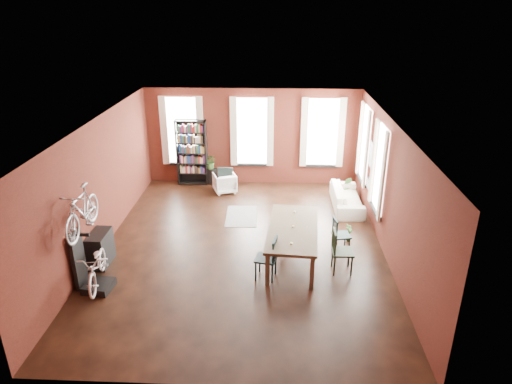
# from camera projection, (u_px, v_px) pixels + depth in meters

# --- Properties ---
(room) EXTENTS (9.00, 9.04, 3.22)m
(room) POSITION_uv_depth(u_px,v_px,m) (254.00, 160.00, 11.26)
(room) COLOR black
(room) RESTS_ON ground
(dining_table) EXTENTS (1.34, 2.60, 0.86)m
(dining_table) POSITION_uv_depth(u_px,v_px,m) (292.00, 243.00, 10.85)
(dining_table) COLOR brown
(dining_table) RESTS_ON ground
(dining_chair_a) EXTENTS (0.54, 0.54, 1.00)m
(dining_chair_a) POSITION_uv_depth(u_px,v_px,m) (266.00, 258.00, 10.10)
(dining_chair_a) COLOR #172F32
(dining_chair_a) RESTS_ON ground
(dining_chair_b) EXTENTS (0.38, 0.38, 0.81)m
(dining_chair_b) POSITION_uv_depth(u_px,v_px,m) (283.00, 233.00, 11.38)
(dining_chair_b) COLOR black
(dining_chair_b) RESTS_ON ground
(dining_chair_c) EXTENTS (0.48, 0.48, 1.03)m
(dining_chair_c) POSITION_uv_depth(u_px,v_px,m) (343.00, 252.00, 10.33)
(dining_chair_c) COLOR #1F2F1C
(dining_chair_c) RESTS_ON ground
(dining_chair_d) EXTENTS (0.48, 0.48, 0.89)m
(dining_chair_d) POSITION_uv_depth(u_px,v_px,m) (341.00, 235.00, 11.20)
(dining_chair_d) COLOR #183436
(dining_chair_d) RESTS_ON ground
(bookshelf) EXTENTS (1.00, 0.32, 2.20)m
(bookshelf) POSITION_uv_depth(u_px,v_px,m) (192.00, 153.00, 15.15)
(bookshelf) COLOR black
(bookshelf) RESTS_ON ground
(white_armchair) EXTENTS (0.85, 0.83, 0.70)m
(white_armchair) POSITION_uv_depth(u_px,v_px,m) (225.00, 182.00, 14.75)
(white_armchair) COLOR white
(white_armchair) RESTS_ON ground
(cream_sofa) EXTENTS (0.61, 2.08, 0.81)m
(cream_sofa) POSITION_uv_depth(u_px,v_px,m) (347.00, 194.00, 13.64)
(cream_sofa) COLOR beige
(cream_sofa) RESTS_ON ground
(striped_rug) EXTENTS (0.93, 1.44, 0.01)m
(striped_rug) POSITION_uv_depth(u_px,v_px,m) (242.00, 216.00, 13.20)
(striped_rug) COLOR black
(striped_rug) RESTS_ON ground
(bike_trainer) EXTENTS (0.62, 0.62, 0.16)m
(bike_trainer) POSITION_uv_depth(u_px,v_px,m) (99.00, 286.00, 9.83)
(bike_trainer) COLOR black
(bike_trainer) RESTS_ON ground
(bike_wall_rack) EXTENTS (0.16, 0.60, 1.30)m
(bike_wall_rack) POSITION_uv_depth(u_px,v_px,m) (78.00, 259.00, 9.77)
(bike_wall_rack) COLOR black
(bike_wall_rack) RESTS_ON ground
(console_table) EXTENTS (0.40, 0.80, 0.80)m
(console_table) POSITION_uv_depth(u_px,v_px,m) (100.00, 248.00, 10.69)
(console_table) COLOR black
(console_table) RESTS_ON ground
(plant_stand) EXTENTS (0.34, 0.34, 0.54)m
(plant_stand) POSITION_uv_depth(u_px,v_px,m) (212.00, 176.00, 15.44)
(plant_stand) COLOR black
(plant_stand) RESTS_ON ground
(plant_by_sofa) EXTENTS (0.40, 0.67, 0.29)m
(plant_by_sofa) POSITION_uv_depth(u_px,v_px,m) (345.00, 191.00, 14.54)
(plant_by_sofa) COLOR #325A24
(plant_by_sofa) RESTS_ON ground
(plant_small) EXTENTS (0.54, 0.48, 0.17)m
(plant_small) POSITION_uv_depth(u_px,v_px,m) (348.00, 238.00, 11.81)
(plant_small) COLOR #2D5522
(plant_small) RESTS_ON ground
(bicycle_floor) EXTENTS (0.67, 0.90, 1.56)m
(bicycle_floor) POSITION_uv_depth(u_px,v_px,m) (95.00, 251.00, 9.51)
(bicycle_floor) COLOR beige
(bicycle_floor) RESTS_ON bike_trainer
(bicycle_hung) EXTENTS (0.47, 1.00, 1.66)m
(bicycle_hung) POSITION_uv_depth(u_px,v_px,m) (79.00, 196.00, 9.18)
(bicycle_hung) COLOR #A5A8AD
(bicycle_hung) RESTS_ON bike_wall_rack
(plant_on_stand) EXTENTS (0.56, 0.60, 0.41)m
(plant_on_stand) POSITION_uv_depth(u_px,v_px,m) (211.00, 163.00, 15.28)
(plant_on_stand) COLOR #3B6327
(plant_on_stand) RESTS_ON plant_stand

